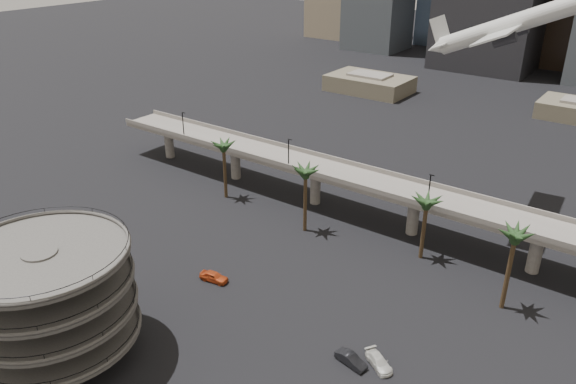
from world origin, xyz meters
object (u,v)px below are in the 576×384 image
Objects in this scene: parking_ramp at (48,294)px; car_a at (214,277)px; airborne_jet at (511,25)px; overpass at (363,184)px; car_c at (379,362)px; car_b at (351,360)px.

parking_ramp reaches higher than car_a.
parking_ramp is at bearing -117.36° from airborne_jet.
overpass is 26.63× the size of car_a.
car_a is 0.99× the size of car_c.
car_b is 3.66m from car_c.
overpass reaches higher than car_a.
car_a is 1.05× the size of car_b.
car_c is at bearing 33.26° from parking_ramp.
car_b is (1.18, -53.67, -36.18)m from airborne_jet.
airborne_jet is at bearing 37.04° from car_c.
airborne_jet reaches higher than parking_ramp.
car_c is (35.86, 23.52, -9.12)m from parking_ramp.
car_a reaches higher than car_b.
parking_ramp is 86.04m from airborne_jet.
parking_ramp is 0.73× the size of airborne_jet.
car_a is 31.19m from car_c.
car_b is at bearing -93.39° from airborne_jet.
car_c is (3.15, 1.86, -0.05)m from car_b.
car_a reaches higher than car_c.
car_c is (31.14, -1.65, -0.11)m from car_a.
car_a is at bearing 93.27° from car_b.
car_b is at bearing -106.96° from car_a.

